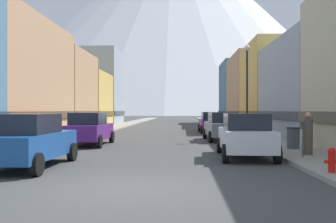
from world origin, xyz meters
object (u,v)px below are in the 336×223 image
car_right_0 (245,135)px  pedestrian_0 (308,135)px  car_right_1 (222,126)px  fire_hydrant_near (332,159)px  parking_meter_near (303,134)px  potted_plant_2 (258,126)px  car_left_0 (29,140)px  car_left_1 (89,129)px  car_right_2 (211,122)px  streetlamp_right (247,77)px  trash_bin_right (293,138)px

car_right_0 → pedestrian_0: pedestrian_0 is taller
car_right_1 → fire_hydrant_near: size_ratio=6.35×
car_right_1 → fire_hydrant_near: 12.96m
car_right_0 → parking_meter_near: car_right_0 is taller
parking_meter_near → potted_plant_2: size_ratio=1.38×
car_left_0 → potted_plant_2: (10.80, 15.88, -0.19)m
car_left_1 → car_right_1: (7.60, 3.38, 0.00)m
car_left_1 → car_right_2: 14.18m
parking_meter_near → pedestrian_0: pedestrian_0 is taller
car_right_0 → streetlamp_right: streetlamp_right is taller
car_left_0 → car_left_1: (0.00, 7.95, 0.00)m
pedestrian_0 → car_right_1: bearing=106.0°
pedestrian_0 → fire_hydrant_near: bearing=-100.5°
car_left_1 → parking_meter_near: (9.55, -6.05, 0.11)m
pedestrian_0 → trash_bin_right: bearing=87.5°
car_right_0 → parking_meter_near: 2.19m
fire_hydrant_near → trash_bin_right: 6.67m
car_left_1 → trash_bin_right: car_left_1 is taller
trash_bin_right → pedestrian_0: pedestrian_0 is taller
potted_plant_2 → pedestrian_0: bearing=-93.3°
car_left_0 → trash_bin_right: car_left_0 is taller
streetlamp_right → car_right_1: bearing=179.9°
car_left_0 → streetlamp_right: bearing=51.1°
car_left_0 → fire_hydrant_near: bearing=-9.3°
pedestrian_0 → car_right_0: bearing=177.6°
fire_hydrant_near → parking_meter_near: 3.47m
car_left_0 → car_right_0: size_ratio=0.99×
parking_meter_near → car_left_1: bearing=147.6°
trash_bin_right → pedestrian_0: size_ratio=0.58×
car_right_2 → car_right_1: bearing=-90.0°
car_right_1 → streetlamp_right: (1.55, -0.00, 3.09)m
car_right_0 → potted_plant_2: (3.20, 12.99, -0.19)m
car_left_1 → potted_plant_2: car_left_1 is taller
car_right_0 → car_right_1: bearing=90.0°
fire_hydrant_near → parking_meter_near: parking_meter_near is taller
car_right_0 → trash_bin_right: car_right_0 is taller
fire_hydrant_near → trash_bin_right: size_ratio=0.72×
car_left_0 → car_right_2: 21.32m
streetlamp_right → parking_meter_near: bearing=-87.6°
car_right_1 → parking_meter_near: bearing=-78.3°
car_left_0 → parking_meter_near: car_left_0 is taller
car_right_1 → potted_plant_2: size_ratio=4.65×
parking_meter_near → pedestrian_0: size_ratio=0.79×
car_left_0 → car_left_1: same height
parking_meter_near → streetlamp_right: 9.89m
car_right_0 → streetlamp_right: 9.11m
fire_hydrant_near → pedestrian_0: bearing=79.5°
fire_hydrant_near → streetlamp_right: streetlamp_right is taller
car_right_0 → fire_hydrant_near: 4.73m
car_right_1 → potted_plant_2: car_right_1 is taller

